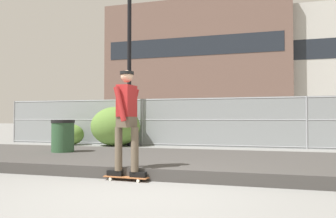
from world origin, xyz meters
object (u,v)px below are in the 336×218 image
at_px(skateboard, 126,177).
at_px(parked_car_mid, 270,124).
at_px(parked_car_near, 141,123).
at_px(shrub_left, 71,135).
at_px(trash_bin, 63,140).
at_px(skater, 127,115).
at_px(street_lamp, 129,41).
at_px(shrub_center, 115,126).

xyz_separation_m(skateboard, parked_car_mid, (2.41, 10.39, 0.78)).
relative_size(parked_car_near, shrub_left, 4.15).
bearing_deg(trash_bin, parked_car_near, 96.63).
distance_m(skateboard, skater, 1.05).
height_order(street_lamp, trash_bin, street_lamp).
height_order(street_lamp, shrub_left, street_lamp).
bearing_deg(skater, shrub_center, 116.60).
relative_size(parked_car_near, shrub_center, 2.30).
xyz_separation_m(skateboard, parked_car_near, (-3.61, 10.11, 0.78)).
distance_m(parked_car_near, parked_car_mid, 6.03).
bearing_deg(shrub_center, shrub_left, -178.23).
relative_size(parked_car_mid, shrub_left, 4.17).
distance_m(skater, trash_bin, 3.51).
height_order(shrub_center, trash_bin, shrub_center).
bearing_deg(skater, trash_bin, 141.09).
distance_m(skateboard, shrub_left, 8.50).
bearing_deg(skateboard, skater, 180.00).
bearing_deg(skateboard, parked_car_near, 109.66).
bearing_deg(street_lamp, shrub_left, -172.75).
distance_m(shrub_left, shrub_center, 1.96).
distance_m(skater, shrub_left, 8.52).
distance_m(skateboard, parked_car_mid, 10.69).
xyz_separation_m(street_lamp, parked_car_mid, (5.30, 3.43, -3.28)).
xyz_separation_m(street_lamp, trash_bin, (0.20, -4.78, -3.60)).
bearing_deg(shrub_left, skateboard, -51.50).
bearing_deg(parked_car_mid, trash_bin, -121.83).
bearing_deg(parked_car_near, shrub_left, -115.86).
relative_size(skateboard, skater, 0.45).
bearing_deg(skateboard, street_lamp, 112.56).
distance_m(skater, parked_car_near, 10.74).
xyz_separation_m(skater, shrub_left, (-5.29, 6.65, -0.69)).
xyz_separation_m(skateboard, street_lamp, (-2.89, 6.96, 4.06)).
distance_m(shrub_center, trash_bin, 4.59).
distance_m(street_lamp, parked_car_near, 4.61).
height_order(skater, shrub_center, skater).
distance_m(parked_car_near, trash_bin, 8.00).
bearing_deg(shrub_center, skater, -63.40).
distance_m(skateboard, parked_car_near, 10.76).
bearing_deg(street_lamp, shrub_center, -152.41).
bearing_deg(parked_car_mid, parked_car_near, -177.34).
bearing_deg(shrub_center, parked_car_mid, 32.52).
xyz_separation_m(parked_car_near, parked_car_mid, (6.02, 0.28, 0.00)).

